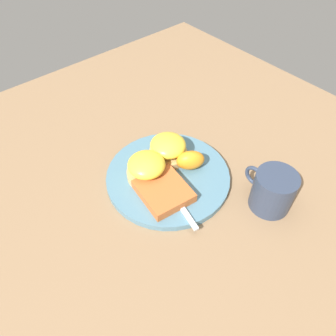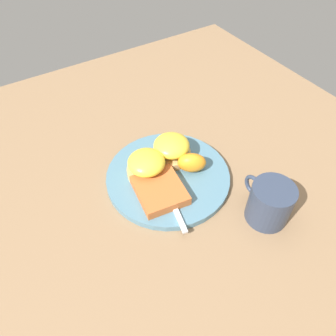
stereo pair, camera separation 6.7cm
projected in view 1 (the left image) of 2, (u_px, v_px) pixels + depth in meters
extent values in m
plane|color=#846647|center=(168.00, 179.00, 0.70)|extent=(1.10, 1.10, 0.00)
cylinder|color=slate|center=(168.00, 177.00, 0.69)|extent=(0.26, 0.26, 0.01)
cylinder|color=tan|center=(168.00, 154.00, 0.72)|extent=(0.08, 0.08, 0.02)
ellipsoid|color=yellow|center=(168.00, 145.00, 0.70)|extent=(0.08, 0.08, 0.04)
cylinder|color=tan|center=(147.00, 174.00, 0.68)|extent=(0.08, 0.08, 0.02)
ellipsoid|color=yellow|center=(146.00, 165.00, 0.66)|extent=(0.08, 0.08, 0.04)
cube|color=#B65C2B|center=(164.00, 191.00, 0.65)|extent=(0.11, 0.10, 0.02)
ellipsoid|color=orange|center=(190.00, 160.00, 0.69)|extent=(0.06, 0.07, 0.04)
cube|color=silver|center=(183.00, 209.00, 0.63)|extent=(0.10, 0.03, 0.00)
cube|color=silver|center=(154.00, 166.00, 0.70)|extent=(0.05, 0.03, 0.00)
cylinder|color=#2D384C|center=(273.00, 191.00, 0.62)|extent=(0.08, 0.08, 0.08)
torus|color=#2D384C|center=(254.00, 176.00, 0.64)|extent=(0.04, 0.01, 0.04)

